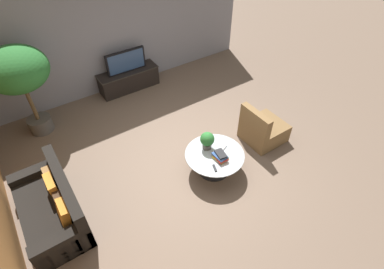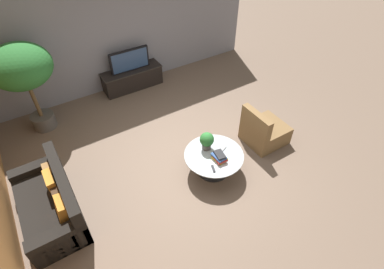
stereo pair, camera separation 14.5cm
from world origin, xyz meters
name	(u,v)px [view 2 (the right image)]	position (x,y,z in m)	size (l,w,h in m)	color
ground_plane	(188,157)	(0.00, 0.00, 0.00)	(24.00, 24.00, 0.00)	brown
back_wall_stone	(115,29)	(0.00, 3.26, 1.50)	(7.40, 0.12, 3.00)	gray
media_console	(132,78)	(0.12, 2.94, 0.27)	(1.54, 0.50, 0.52)	black
television	(130,60)	(0.12, 2.94, 0.78)	(1.01, 0.13, 0.54)	black
coffee_table	(214,159)	(0.24, -0.54, 0.31)	(1.10, 1.10, 0.43)	black
couch_by_wall	(51,204)	(-2.57, 0.08, 0.29)	(0.84, 1.71, 0.84)	black
armchair_wicker	(264,131)	(1.59, -0.43, 0.27)	(0.80, 0.76, 0.86)	brown
potted_palm_tall	(22,70)	(-2.21, 2.53, 1.44)	(1.21, 1.21, 1.96)	#514C47
potted_plant_tabletop	(207,140)	(0.22, -0.33, 0.63)	(0.27, 0.27, 0.36)	#514C47
book_stack	(219,157)	(0.25, -0.69, 0.50)	(0.24, 0.30, 0.14)	gold
remote_black	(213,169)	(0.03, -0.82, 0.44)	(0.04, 0.16, 0.02)	black
remote_silver	(223,149)	(0.47, -0.52, 0.44)	(0.04, 0.16, 0.02)	gray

